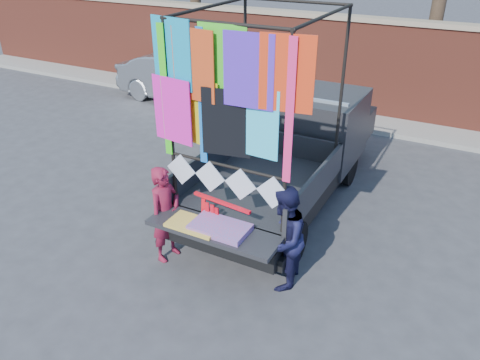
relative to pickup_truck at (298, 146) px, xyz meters
The scene contains 8 objects.
ground 2.42m from the pickup_truck, 79.69° to the right, with size 90.00×90.00×0.00m, color #38383A.
brick_wall 4.82m from the pickup_truck, 85.20° to the left, with size 30.00×0.45×2.61m.
curb 4.20m from the pickup_truck, 84.38° to the left, with size 30.00×1.20×0.12m, color gray.
pickup_truck is the anchor object (origin of this frame).
sedan 5.94m from the pickup_truck, 144.98° to the left, with size 1.50×4.31×1.42m, color #BABEC1.
woman 3.16m from the pickup_truck, 106.92° to the right, with size 0.56×0.37×1.55m, color maroon.
man 2.93m from the pickup_truck, 72.05° to the right, with size 0.76×0.59×1.57m, color #161637.
streamer_bundle 2.92m from the pickup_truck, 92.24° to the right, with size 0.96×0.16×0.66m.
Camera 1 is at (2.46, -5.55, 4.53)m, focal length 35.00 mm.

